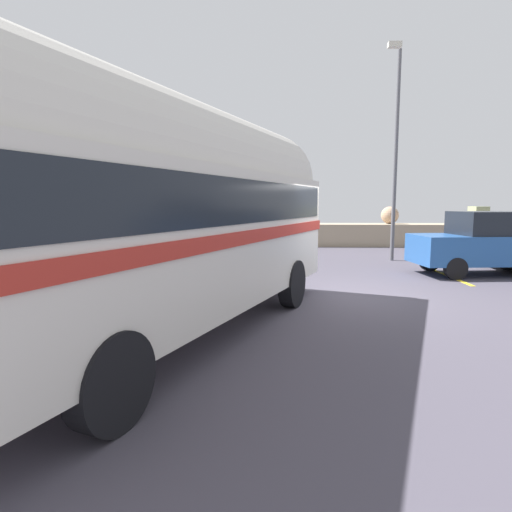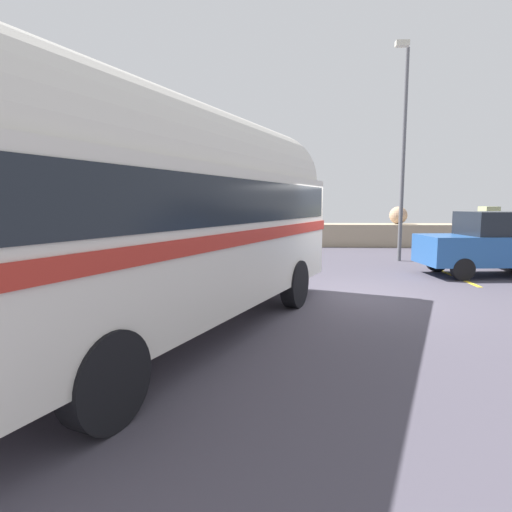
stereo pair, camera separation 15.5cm
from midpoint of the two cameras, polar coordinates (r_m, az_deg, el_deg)
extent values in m
cube|color=#46424E|center=(9.86, 11.80, -5.45)|extent=(32.00, 26.00, 0.02)
cube|color=tan|center=(21.43, 7.30, 2.84)|extent=(31.36, 1.80, 1.10)
cube|color=tan|center=(23.55, -23.72, 5.20)|extent=(1.38, 1.39, 0.97)
cube|color=tan|center=(21.80, -13.69, 5.76)|extent=(1.43, 1.50, 1.18)
cube|color=#9B8866|center=(21.59, -5.05, 5.56)|extent=(1.11, 1.09, 0.90)
sphere|color=#AC8687|center=(21.23, 6.35, 5.27)|extent=(0.72, 0.72, 0.72)
sphere|color=tan|center=(22.12, 18.71, 5.19)|extent=(0.86, 0.86, 0.86)
cube|color=#98A170|center=(23.51, 28.87, 4.78)|extent=(0.69, 0.88, 0.86)
cube|color=yellow|center=(14.13, 24.48, -2.09)|extent=(0.12, 4.40, 0.01)
cylinder|color=black|center=(9.63, -6.78, -2.67)|extent=(0.61, 1.00, 0.96)
cylinder|color=black|center=(8.70, 5.74, -3.72)|extent=(0.61, 1.00, 0.96)
cylinder|color=black|center=(4.31, -18.43, -15.48)|extent=(0.61, 1.00, 0.96)
cube|color=silver|center=(6.73, -10.49, 2.26)|extent=(5.29, 8.70, 2.10)
cylinder|color=silver|center=(6.73, -10.70, 11.21)|extent=(4.98, 8.31, 2.20)
cube|color=#B32B21|center=(6.73, -10.50, 2.71)|extent=(5.36, 8.79, 0.20)
cube|color=black|center=(6.71, -10.61, 7.18)|extent=(5.20, 8.40, 0.64)
cube|color=silver|center=(10.58, 3.06, -0.63)|extent=(2.18, 0.98, 0.28)
cylinder|color=black|center=(12.94, 26.26, -1.61)|extent=(0.64, 0.26, 0.62)
cylinder|color=black|center=(14.29, 23.34, -0.70)|extent=(0.64, 0.26, 0.62)
cube|color=#255397|center=(14.18, 29.40, 0.75)|extent=(4.25, 2.11, 0.84)
cube|color=black|center=(14.26, 30.42, 3.78)|extent=(2.35, 1.78, 0.68)
cylinder|color=#5B5B60|center=(16.44, 19.37, 12.33)|extent=(0.14, 0.14, 7.47)
cube|color=beige|center=(16.48, 19.28, 25.27)|extent=(0.44, 0.24, 0.18)
camera|label=1|loc=(0.08, -89.30, 0.09)|focal=29.87mm
camera|label=2|loc=(0.08, 90.70, -0.09)|focal=29.87mm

